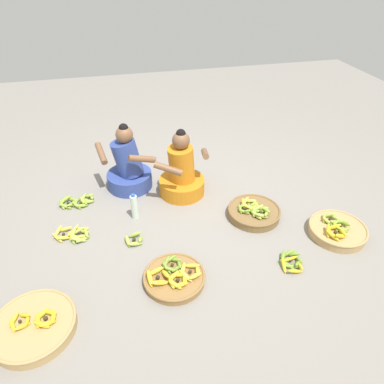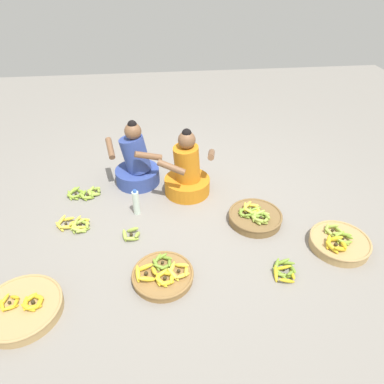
{
  "view_description": "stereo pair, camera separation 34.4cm",
  "coord_description": "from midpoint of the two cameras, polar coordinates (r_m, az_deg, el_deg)",
  "views": [
    {
      "loc": [
        -0.65,
        -2.92,
        2.35
      ],
      "look_at": [
        0.0,
        -0.2,
        0.35
      ],
      "focal_mm": 32.42,
      "sensor_mm": 36.0,
      "label": 1
    },
    {
      "loc": [
        -0.31,
        -2.98,
        2.35
      ],
      "look_at": [
        0.0,
        -0.2,
        0.35
      ],
      "focal_mm": 32.42,
      "sensor_mm": 36.0,
      "label": 2
    }
  ],
  "objects": [
    {
      "name": "loose_bananas_near_bicycle",
      "position": [
        3.68,
        -21.4,
        -6.6
      ],
      "size": [
        0.38,
        0.28,
        0.09
      ],
      "color": "yellow",
      "rests_on": "ground"
    },
    {
      "name": "loose_bananas_front_right",
      "position": [
        4.1,
        -20.62,
        -1.56
      ],
      "size": [
        0.4,
        0.25,
        0.09
      ],
      "color": "#9EB747",
      "rests_on": "ground"
    },
    {
      "name": "loose_bananas_near_vendor",
      "position": [
        3.44,
        -12.29,
        -7.77
      ],
      "size": [
        0.19,
        0.18,
        0.09
      ],
      "color": "#9EB747",
      "rests_on": "ground"
    },
    {
      "name": "vendor_woman_front",
      "position": [
        3.9,
        -4.24,
        2.92
      ],
      "size": [
        0.68,
        0.54,
        0.8
      ],
      "color": "orange",
      "rests_on": "ground"
    },
    {
      "name": "ground_plane",
      "position": [
        3.8,
        -3.29,
        -2.67
      ],
      "size": [
        10.0,
        10.0,
        0.0
      ],
      "primitive_type": "plane",
      "color": "gray"
    },
    {
      "name": "banana_basket_mid_left",
      "position": [
        3.05,
        -6.25,
        -13.88
      ],
      "size": [
        0.53,
        0.53,
        0.15
      ],
      "color": "olive",
      "rests_on": "ground"
    },
    {
      "name": "vendor_woman_behind",
      "position": [
        4.09,
        -12.83,
        3.84
      ],
      "size": [
        0.65,
        0.52,
        0.8
      ],
      "color": "#334793",
      "rests_on": "ground"
    },
    {
      "name": "banana_basket_back_right",
      "position": [
        3.66,
        20.34,
        -5.98
      ],
      "size": [
        0.56,
        0.56,
        0.18
      ],
      "color": "tan",
      "rests_on": "ground"
    },
    {
      "name": "banana_basket_front_center",
      "position": [
        3.67,
        7.54,
        -3.37
      ],
      "size": [
        0.55,
        0.55,
        0.17
      ],
      "color": "brown",
      "rests_on": "ground"
    },
    {
      "name": "water_bottle",
      "position": [
        3.66,
        -12.13,
        -2.5
      ],
      "size": [
        0.07,
        0.07,
        0.3
      ],
      "color": "silver",
      "rests_on": "ground"
    },
    {
      "name": "banana_basket_front_left",
      "position": [
        3.06,
        -27.77,
        -19.08
      ],
      "size": [
        0.63,
        0.63,
        0.15
      ],
      "color": "tan",
      "rests_on": "ground"
    },
    {
      "name": "loose_bananas_back_center",
      "position": [
        3.25,
        13.11,
        -11.23
      ],
      "size": [
        0.24,
        0.27,
        0.1
      ],
      "color": "olive",
      "rests_on": "ground"
    }
  ]
}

